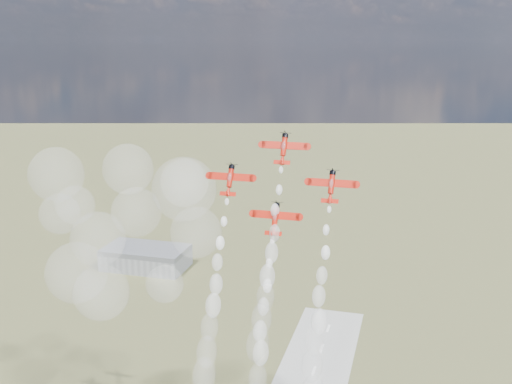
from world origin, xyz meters
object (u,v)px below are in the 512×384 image
object	(u,v)px
plane_lead	(284,148)
plane_slot	(275,218)
hangar	(146,258)
plane_right	(331,186)
plane_left	(230,179)

from	to	relation	value
plane_lead	plane_slot	world-z (taller)	plane_lead
plane_slot	hangar	bearing A→B (deg)	124.65
plane_right	plane_lead	bearing A→B (deg)	161.53
hangar	plane_slot	world-z (taller)	plane_slot
plane_lead	plane_slot	size ratio (longest dim) A/B	1.00
plane_slot	plane_left	bearing A→B (deg)	161.53
hangar	plane_slot	bearing A→B (deg)	-55.35
plane_left	plane_slot	bearing A→B (deg)	-18.47
plane_lead	plane_left	world-z (taller)	plane_lead
hangar	plane_slot	distance (m)	235.32
hangar	plane_slot	xyz separation A→B (m)	(124.21, -179.71, 87.49)
hangar	plane_left	distance (m)	228.69
hangar	plane_lead	bearing A→B (deg)	-54.04
plane_lead	plane_left	bearing A→B (deg)	-161.53
plane_left	plane_lead	bearing A→B (deg)	18.47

